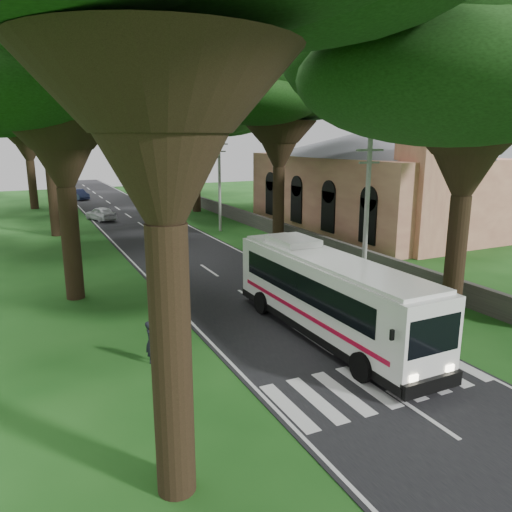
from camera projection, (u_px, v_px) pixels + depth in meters
The scene contains 19 objects.
ground at pixel (342, 361), 18.37m from camera, with size 140.00×140.00×0.00m, color #184A15.
road at pixel (162, 238), 40.28m from camera, with size 8.00×120.00×0.04m, color black.
crosswalk at pixel (377, 385), 16.62m from camera, with size 8.00×3.00×0.01m, color silver.
property_wall at pixel (267, 225), 43.05m from camera, with size 0.35×50.00×1.20m, color #383533.
church at pixel (370, 173), 43.61m from camera, with size 14.00×24.00×11.60m.
pole_near at pixel (366, 216), 24.96m from camera, with size 1.60×0.24×8.00m.
pole_mid at pixel (220, 183), 42.49m from camera, with size 1.60×0.24×8.00m.
pole_far at pixel (158, 169), 60.02m from camera, with size 1.60×0.24×8.00m.
tree_l_mida at pixel (55, 62), 22.85m from camera, with size 14.33×14.33×14.54m.
tree_l_midb at pixel (44, 90), 38.80m from camera, with size 15.47×15.47×14.92m.
tree_l_far at pixel (25, 110), 54.34m from camera, with size 12.96×12.96×13.69m.
tree_r_near at pixel (474, 61), 20.67m from camera, with size 16.06×16.06×14.58m.
tree_r_mida at pixel (280, 87), 36.55m from camera, with size 12.58×12.58×14.43m.
tree_r_midb at pixel (194, 107), 52.25m from camera, with size 16.00×16.00×14.44m.
tree_r_far at pixel (159, 117), 68.54m from camera, with size 13.26×13.26×13.55m.
coach_bus at pixel (328, 294), 20.28m from camera, with size 2.81×11.43×3.36m.
distant_car_a at pixel (101, 213), 48.61m from camera, with size 1.59×3.96×1.35m, color silver.
distant_car_b at pixel (78, 194), 64.66m from camera, with size 1.39×4.00×1.32m, color navy.
pedestrian at pixel (151, 342), 18.12m from camera, with size 0.58×0.38×1.58m, color black.
Camera 1 is at (-10.20, -13.91, 8.07)m, focal length 35.00 mm.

